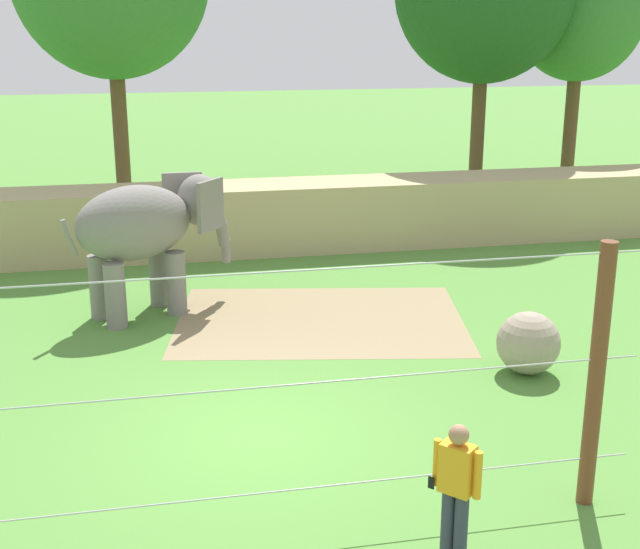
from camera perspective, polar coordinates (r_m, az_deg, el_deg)
ground_plane at (r=12.65m, az=-4.16°, el=-10.52°), size 120.00×120.00×0.00m
dirt_patch at (r=17.11m, az=0.02°, el=-3.02°), size 6.31×5.12×0.01m
embankment_wall at (r=21.98m, az=-7.78°, el=3.61°), size 36.00×1.80×1.72m
elephant at (r=17.36m, az=-11.37°, el=3.11°), size 3.36×2.45×2.71m
enrichment_ball at (r=14.87m, az=13.65°, el=-4.43°), size 1.07×1.07×1.07m
cable_fence at (r=9.59m, az=-2.27°, el=-8.59°), size 8.48×0.20×3.34m
zookeeper at (r=9.62m, az=9.01°, el=-13.81°), size 0.49×0.48×1.67m
tree_far_left at (r=29.69m, az=16.84°, el=16.22°), size 4.10×4.10×8.07m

